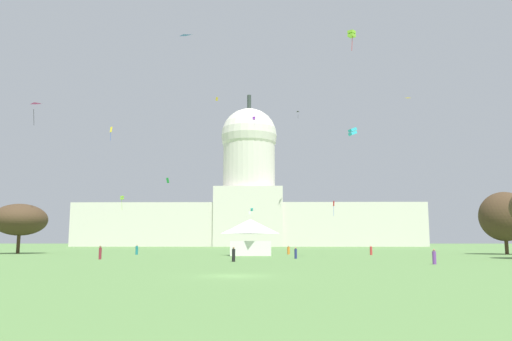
% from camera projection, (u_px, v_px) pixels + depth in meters
% --- Properties ---
extents(ground_plane, '(800.00, 800.00, 0.00)m').
position_uv_depth(ground_plane, '(234.00, 276.00, 34.52)').
color(ground_plane, '#567F42').
extents(capitol_building, '(148.38, 27.61, 67.83)m').
position_uv_depth(capitol_building, '(249.00, 205.00, 218.54)').
color(capitol_building, beige).
rests_on(capitol_building, ground_plane).
extents(event_tent, '(7.29, 6.47, 6.02)m').
position_uv_depth(event_tent, '(250.00, 237.00, 82.99)').
color(event_tent, white).
rests_on(event_tent, ground_plane).
extents(tree_west_far, '(10.12, 10.50, 9.48)m').
position_uv_depth(tree_west_far, '(20.00, 220.00, 95.45)').
color(tree_west_far, '#42301E').
rests_on(tree_west_far, ground_plane).
extents(tree_east_mid, '(10.77, 10.23, 11.24)m').
position_uv_depth(tree_east_mid, '(505.00, 216.00, 89.93)').
color(tree_east_mid, '#42301E').
rests_on(tree_east_mid, ground_plane).
extents(person_red_back_right, '(0.48, 0.48, 1.64)m').
position_uv_depth(person_red_back_right, '(371.00, 251.00, 85.71)').
color(person_red_back_right, red).
rests_on(person_red_back_right, ground_plane).
extents(person_navy_edge_west, '(0.49, 0.49, 1.56)m').
position_uv_depth(person_navy_edge_west, '(296.00, 253.00, 67.90)').
color(person_navy_edge_west, navy).
rests_on(person_navy_edge_west, ground_plane).
extents(person_teal_back_center, '(0.51, 0.51, 1.75)m').
position_uv_depth(person_teal_back_center, '(137.00, 250.00, 87.85)').
color(person_teal_back_center, '#1E757A').
rests_on(person_teal_back_center, ground_plane).
extents(person_orange_aisle_center, '(0.60, 0.60, 1.52)m').
position_uv_depth(person_orange_aisle_center, '(288.00, 251.00, 89.34)').
color(person_orange_aisle_center, orange).
rests_on(person_orange_aisle_center, ground_plane).
extents(person_maroon_near_tree_west, '(0.39, 0.39, 1.79)m').
position_uv_depth(person_maroon_near_tree_west, '(100.00, 253.00, 65.23)').
color(person_maroon_near_tree_west, maroon).
rests_on(person_maroon_near_tree_west, ground_plane).
extents(person_purple_deep_crowd, '(0.45, 0.45, 1.58)m').
position_uv_depth(person_purple_deep_crowd, '(434.00, 257.00, 51.59)').
color(person_purple_deep_crowd, '#703D93').
rests_on(person_purple_deep_crowd, ground_plane).
extents(person_black_near_tree_east, '(0.55, 0.55, 1.72)m').
position_uv_depth(person_black_near_tree_east, '(234.00, 255.00, 58.08)').
color(person_black_near_tree_east, black).
rests_on(person_black_near_tree_east, ground_plane).
extents(kite_gold_mid, '(1.18, 0.93, 0.28)m').
position_uv_depth(kite_gold_mid, '(407.00, 100.00, 112.69)').
color(kite_gold_mid, gold).
extents(kite_lime_mid, '(1.20, 1.20, 2.92)m').
position_uv_depth(kite_lime_mid, '(352.00, 34.00, 69.21)').
color(kite_lime_mid, '#8CD133').
extents(kite_cyan_mid, '(1.31, 1.25, 1.27)m').
position_uv_depth(kite_cyan_mid, '(353.00, 132.00, 73.44)').
color(kite_cyan_mid, '#33BCDB').
extents(kite_yellow_mid, '(0.47, 0.63, 3.09)m').
position_uv_depth(kite_yellow_mid, '(111.00, 131.00, 107.65)').
color(kite_yellow_mid, yellow).
extents(kite_black_high, '(1.46, 1.66, 2.40)m').
position_uv_depth(kite_black_high, '(297.00, 113.00, 192.54)').
color(kite_black_high, black).
extents(kite_red_low, '(0.37, 0.47, 4.20)m').
position_uv_depth(kite_red_low, '(334.00, 205.00, 138.59)').
color(kite_red_low, red).
extents(kite_white_low, '(0.62, 0.63, 0.93)m').
position_uv_depth(kite_white_low, '(250.00, 213.00, 132.67)').
color(kite_white_low, white).
extents(kite_magenta_mid, '(1.79, 0.94, 3.91)m').
position_uv_depth(kite_magenta_mid, '(34.00, 106.00, 89.00)').
color(kite_magenta_mid, '#D1339E').
extents(kite_green_mid, '(0.91, 0.74, 1.39)m').
position_uv_depth(kite_green_mid, '(168.00, 180.00, 132.32)').
color(kite_green_mid, green).
extents(kite_violet_high, '(0.99, 0.93, 3.40)m').
position_uv_depth(kite_violet_high, '(254.00, 118.00, 161.12)').
color(kite_violet_high, purple).
extents(kite_blue_mid, '(1.60, 1.20, 0.31)m').
position_uv_depth(kite_blue_mid, '(183.00, 37.00, 65.40)').
color(kite_blue_mid, blue).
extents(kite_turquoise_low, '(0.82, 0.85, 0.91)m').
position_uv_depth(kite_turquoise_low, '(252.00, 210.00, 147.45)').
color(kite_turquoise_low, teal).
extents(kite_gold_high, '(0.75, 0.53, 1.05)m').
position_uv_depth(kite_gold_high, '(217.00, 99.00, 143.20)').
color(kite_gold_high, gold).
extents(kite_lime_low, '(0.84, 0.80, 3.41)m').
position_uv_depth(kite_lime_low, '(122.00, 198.00, 119.51)').
color(kite_lime_low, '#8CD133').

